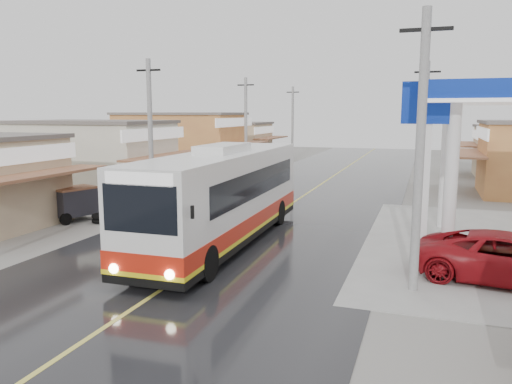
# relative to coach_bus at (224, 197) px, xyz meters

# --- Properties ---
(ground) EXTENTS (120.00, 120.00, 0.00)m
(ground) POSITION_rel_coach_bus_xyz_m (0.28, -3.16, -1.90)
(ground) COLOR slate
(ground) RESTS_ON ground
(road) EXTENTS (12.00, 90.00, 0.02)m
(road) POSITION_rel_coach_bus_xyz_m (0.28, 11.84, -1.89)
(road) COLOR black
(road) RESTS_ON ground
(centre_line) EXTENTS (0.15, 90.00, 0.01)m
(centre_line) POSITION_rel_coach_bus_xyz_m (0.28, 11.84, -1.88)
(centre_line) COLOR #D8CC4C
(centre_line) RESTS_ON road
(shopfronts_left) EXTENTS (11.00, 44.00, 5.20)m
(shopfronts_left) POSITION_rel_coach_bus_xyz_m (-12.72, 14.84, -1.90)
(shopfronts_left) COLOR tan
(shopfronts_left) RESTS_ON ground
(utility_poles_left) EXTENTS (1.60, 50.00, 8.00)m
(utility_poles_left) POSITION_rel_coach_bus_xyz_m (-6.72, 12.84, -1.90)
(utility_poles_left) COLOR gray
(utility_poles_left) RESTS_ON ground
(utility_poles_right) EXTENTS (1.60, 36.00, 8.00)m
(utility_poles_right) POSITION_rel_coach_bus_xyz_m (7.28, 11.84, -1.90)
(utility_poles_right) COLOR gray
(utility_poles_right) RESTS_ON ground
(coach_bus) EXTENTS (3.02, 12.69, 3.94)m
(coach_bus) POSITION_rel_coach_bus_xyz_m (0.00, 0.00, 0.00)
(coach_bus) COLOR silver
(coach_bus) RESTS_ON road
(second_bus) EXTENTS (2.69, 8.13, 2.65)m
(second_bus) POSITION_rel_coach_bus_xyz_m (-3.96, 17.89, -0.47)
(second_bus) COLOR silver
(second_bus) RESTS_ON road
(jeepney) EXTENTS (5.81, 3.30, 1.53)m
(jeepney) POSITION_rel_coach_bus_xyz_m (10.08, -1.50, -1.14)
(jeepney) COLOR maroon
(jeepney) RESTS_ON ground
(cyclist) EXTENTS (1.11, 2.00, 2.04)m
(cyclist) POSITION_rel_coach_bus_xyz_m (-4.14, 8.76, -1.23)
(cyclist) COLOR black
(cyclist) RESTS_ON ground
(tricycle_near) EXTENTS (1.95, 2.45, 1.64)m
(tricycle_near) POSITION_rel_coach_bus_xyz_m (-8.51, 1.60, -0.97)
(tricycle_near) COLOR #26262D
(tricycle_near) RESTS_ON ground
(tyre_stack) EXTENTS (0.85, 0.85, 0.43)m
(tyre_stack) POSITION_rel_coach_bus_xyz_m (-7.05, 1.63, -1.68)
(tyre_stack) COLOR black
(tyre_stack) RESTS_ON ground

